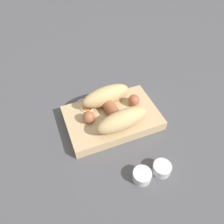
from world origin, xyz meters
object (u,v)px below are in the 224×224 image
at_px(sausage, 112,109).
at_px(condiment_cup_far, 162,169).
at_px(food_tray, 112,118).
at_px(bread_roll, 113,108).
at_px(condiment_cup_near, 141,176).

bearing_deg(sausage, condiment_cup_far, -75.81).
distance_m(food_tray, sausage, 0.03).
height_order(food_tray, sausage, sausage).
xyz_separation_m(bread_roll, condiment_cup_near, (-0.00, -0.20, -0.05)).
bearing_deg(bread_roll, sausage, 79.31).
height_order(bread_roll, condiment_cup_near, bread_roll).
distance_m(bread_roll, condiment_cup_far, 0.21).
relative_size(bread_roll, sausage, 0.96).
xyz_separation_m(food_tray, condiment_cup_far, (0.05, -0.20, -0.00)).
bearing_deg(food_tray, bread_roll, -32.04).
height_order(condiment_cup_near, condiment_cup_far, same).
bearing_deg(condiment_cup_near, bread_roll, 88.55).
relative_size(bread_roll, condiment_cup_near, 3.78).
bearing_deg(condiment_cup_far, bread_roll, 104.97).
bearing_deg(bread_roll, condiment_cup_far, -75.03).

